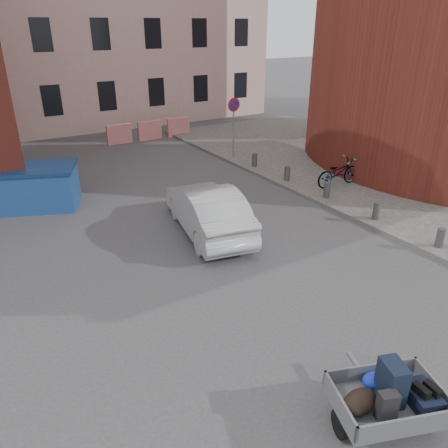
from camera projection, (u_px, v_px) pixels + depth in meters
ground at (236, 297)px, 10.01m from camera, size 120.00×120.00×0.00m
sidewalk at (388, 176)px, 17.83m from camera, size 9.00×24.00×0.12m
building_pink at (125, 1)px, 26.96m from camera, size 16.00×8.00×14.00m
no_parking_sign at (234, 115)px, 19.36m from camera, size 0.60×0.09×2.65m
bollards at (327, 190)px, 15.32m from camera, size 0.22×9.02×0.55m
barriers at (150, 130)px, 23.40m from camera, size 4.70×0.18×1.00m
trailer at (387, 398)px, 6.55m from camera, size 1.88×1.98×1.20m
dumpster at (25, 187)px, 14.64m from camera, size 3.80×2.89×1.42m
silver_car at (208, 210)px, 12.88m from camera, size 2.34×4.59×1.44m
bicycle at (338, 172)px, 16.39m from camera, size 1.97×0.73×1.03m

